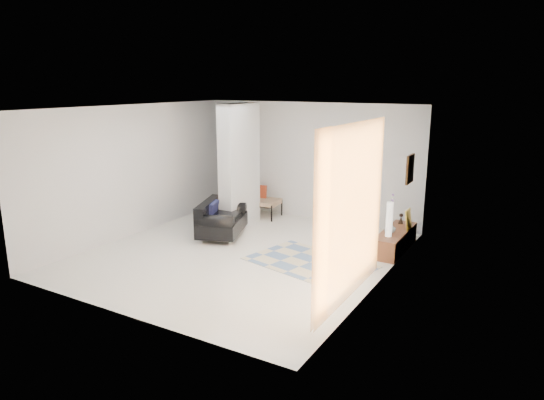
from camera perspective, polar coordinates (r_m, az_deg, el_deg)
The scene contains 17 objects.
floor at distance 9.52m, azimuth -3.57°, elevation -6.28°, with size 6.00×6.00×0.00m, color white.
ceiling at distance 8.97m, azimuth -3.84°, elevation 10.79°, with size 6.00×6.00×0.00m, color white.
wall_back at distance 11.72m, azimuth 4.49°, elevation 4.55°, with size 6.00×6.00×0.00m, color silver.
wall_front at distance 6.93m, azimuth -17.60°, elevation -2.42°, with size 6.00×6.00×0.00m, color silver.
wall_left at distance 10.89m, azimuth -15.85°, elevation 3.38°, with size 6.00×6.00×0.00m, color silver.
wall_right at distance 7.98m, azimuth 12.96°, elevation -0.04°, with size 6.00×6.00×0.00m, color silver.
partition_column at distance 11.05m, azimuth -3.85°, elevation 4.01°, with size 0.35×1.20×2.80m, color #BABFC2.
hallway_door at distance 12.78m, azimuth -4.15°, elevation 3.59°, with size 0.85×0.06×2.04m, color silver.
curtain at distance 6.94m, azimuth 9.50°, elevation -1.50°, with size 2.55×2.55×0.00m, color #FEA542.
wall_art at distance 9.55m, azimuth 15.93°, elevation 3.52°, with size 0.04×0.45×0.55m, color #3E2511.
media_console at distance 9.94m, azimuth 14.28°, elevation -4.58°, with size 0.45×1.60×0.80m.
loveseat at distance 10.53m, azimuth -6.19°, elevation -2.31°, with size 1.24×1.59×0.76m.
daybed at distance 12.15m, azimuth -2.77°, elevation 0.21°, with size 1.61×0.80×0.77m.
area_rug at distance 9.05m, azimuth 4.45°, elevation -7.35°, with size 2.19×1.46×0.01m, color #BFB492.
cylinder_lamp at distance 9.41m, azimuth 13.64°, elevation -2.23°, with size 0.12×0.12×0.66m, color silver.
bronze_figurine at distance 10.36m, azimuth 14.93°, elevation -2.14°, with size 0.11×0.11×0.21m, color black, non-canonical shape.
vase at distance 9.72m, azimuth 13.83°, elevation -3.19°, with size 0.18×0.18×0.19m, color silver.
Camera 1 is at (4.99, -7.44, 3.24)m, focal length 32.00 mm.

